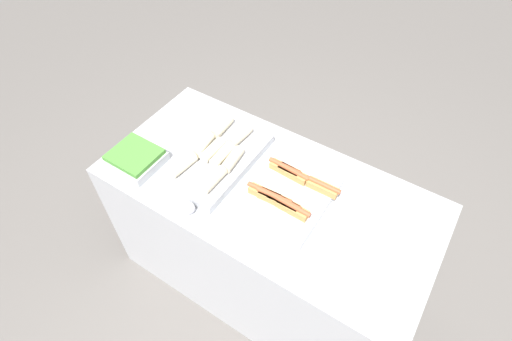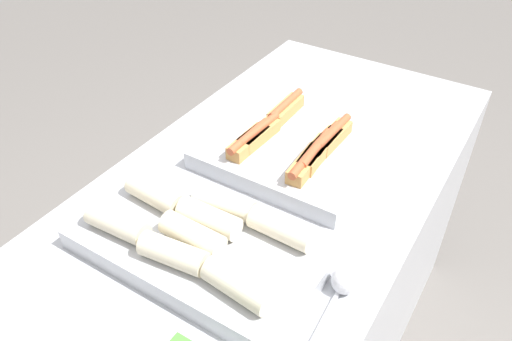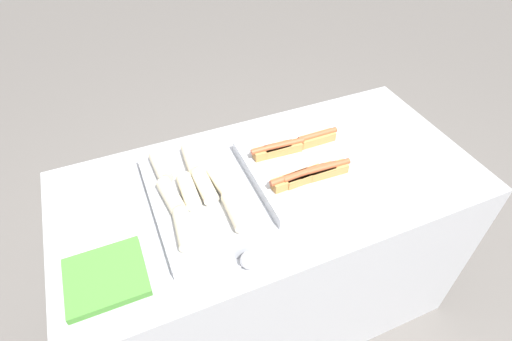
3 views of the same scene
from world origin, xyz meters
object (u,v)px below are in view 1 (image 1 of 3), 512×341
(tray_hotdogs, at_px, (288,193))
(tray_side_front, at_px, (136,158))
(tray_wraps, at_px, (217,157))
(serving_spoon_near, at_px, (187,207))

(tray_hotdogs, bearing_deg, tray_side_front, -163.38)
(tray_wraps, bearing_deg, tray_hotdogs, -0.42)
(tray_wraps, distance_m, serving_spoon_near, 0.32)
(tray_hotdogs, relative_size, tray_wraps, 0.81)
(tray_wraps, distance_m, tray_side_front, 0.41)
(tray_side_front, bearing_deg, serving_spoon_near, -12.37)
(tray_side_front, xyz_separation_m, serving_spoon_near, (0.40, -0.09, -0.01))
(tray_hotdogs, relative_size, serving_spoon_near, 1.99)
(tray_hotdogs, bearing_deg, serving_spoon_near, -137.92)
(tray_side_front, bearing_deg, tray_wraps, 33.60)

